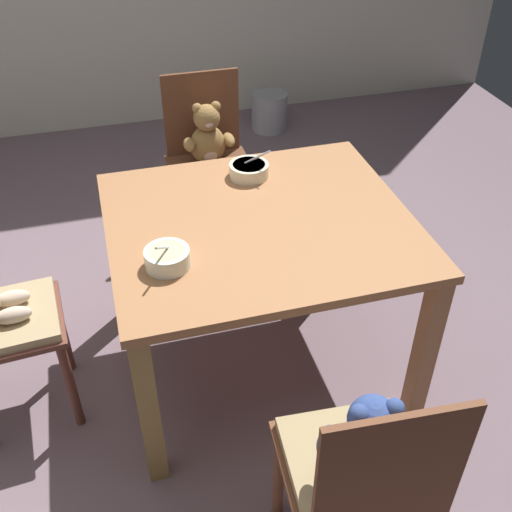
# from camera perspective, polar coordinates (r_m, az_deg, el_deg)

# --- Properties ---
(ground_plane) EXTENTS (5.20, 5.20, 0.04)m
(ground_plane) POSITION_cam_1_polar(r_m,az_deg,el_deg) (2.71, 0.29, -9.79)
(ground_plane) COLOR slate
(dining_table) EXTENTS (1.10, 0.97, 0.73)m
(dining_table) POSITION_cam_1_polar(r_m,az_deg,el_deg) (2.29, 0.34, 1.13)
(dining_table) COLOR #A36C42
(dining_table) RESTS_ON ground_plane
(teddy_chair_far_center) EXTENTS (0.42, 0.42, 0.89)m
(teddy_chair_far_center) POSITION_cam_1_polar(r_m,az_deg,el_deg) (3.11, -4.39, 9.76)
(teddy_chair_far_center) COLOR brown
(teddy_chair_far_center) RESTS_ON ground_plane
(teddy_chair_near_front) EXTENTS (0.43, 0.43, 0.93)m
(teddy_chair_near_front) POSITION_cam_1_polar(r_m,az_deg,el_deg) (1.75, 9.90, -18.63)
(teddy_chair_near_front) COLOR brown
(teddy_chair_near_front) RESTS_ON ground_plane
(porridge_bowl_white_near_left) EXTENTS (0.15, 0.15, 0.14)m
(porridge_bowl_white_near_left) POSITION_cam_1_polar(r_m,az_deg,el_deg) (2.00, -8.28, -0.17)
(porridge_bowl_white_near_left) COLOR silver
(porridge_bowl_white_near_left) RESTS_ON dining_table
(porridge_bowl_cream_far_center) EXTENTS (0.16, 0.16, 0.13)m
(porridge_bowl_cream_far_center) POSITION_cam_1_polar(r_m,az_deg,el_deg) (2.47, -0.66, 8.05)
(porridge_bowl_cream_far_center) COLOR beige
(porridge_bowl_cream_far_center) RESTS_ON dining_table
(metal_pail) EXTENTS (0.25, 0.25, 0.27)m
(metal_pail) POSITION_cam_1_polar(r_m,az_deg,el_deg) (4.49, 1.26, 13.34)
(metal_pail) COLOR #93969B
(metal_pail) RESTS_ON ground_plane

